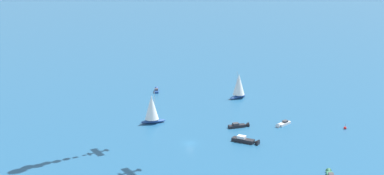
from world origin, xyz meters
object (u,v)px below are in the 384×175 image
at_px(motorboat_outer_ring_d, 240,126).
at_px(marker_buoy, 345,128).
at_px(sailboat_inshore, 239,86).
at_px(motorboat_far_port, 330,175).
at_px(sailboat_near_centre, 152,109).
at_px(motorboat_outer_ring_a, 247,141).
at_px(motorboat_offshore, 156,90).
at_px(motorboat_outer_ring_c, 283,124).

distance_m(motorboat_outer_ring_d, marker_buoy, 38.99).
relative_size(sailboat_inshore, motorboat_outer_ring_d, 1.71).
xyz_separation_m(motorboat_far_port, marker_buoy, (-4.82, 45.02, -0.15)).
xyz_separation_m(sailboat_near_centre, motorboat_outer_ring_a, (40.08, -3.02, -4.93)).
bearing_deg(sailboat_inshore, motorboat_outer_ring_a, -64.59).
bearing_deg(motorboat_offshore, sailboat_inshore, 10.58).
bearing_deg(motorboat_outer_ring_d, sailboat_near_centre, -160.79).
xyz_separation_m(motorboat_outer_ring_a, marker_buoy, (27.01, 30.27, -0.37)).
distance_m(motorboat_outer_ring_a, motorboat_outer_ring_d, 16.39).
bearing_deg(marker_buoy, motorboat_far_port, -83.89).
distance_m(motorboat_outer_ring_c, marker_buoy, 22.76).
distance_m(sailboat_inshore, motorboat_outer_ring_c, 41.10).
relative_size(motorboat_outer_ring_a, motorboat_outer_ring_c, 1.28).
distance_m(sailboat_inshore, marker_buoy, 55.85).
bearing_deg(marker_buoy, motorboat_outer_ring_c, -162.58).
distance_m(sailboat_near_centre, motorboat_outer_ring_c, 50.03).
bearing_deg(motorboat_outer_ring_a, sailboat_near_centre, 175.68).
bearing_deg(motorboat_offshore, motorboat_outer_ring_a, -34.89).
bearing_deg(motorboat_outer_ring_a, motorboat_outer_ring_c, 77.27).
bearing_deg(sailboat_inshore, motorboat_outer_ring_c, -43.23).
bearing_deg(motorboat_outer_ring_d, motorboat_outer_ring_c, 34.41).
relative_size(sailboat_near_centre, marker_buoy, 5.93).
bearing_deg(motorboat_outer_ring_d, marker_buoy, 24.59).
relative_size(motorboat_far_port, marker_buoy, 3.36).
bearing_deg(motorboat_far_port, motorboat_outer_ring_a, 155.14).
bearing_deg(motorboat_outer_ring_a, motorboat_outer_ring_d, 121.00).
height_order(sailboat_near_centre, motorboat_far_port, sailboat_near_centre).
xyz_separation_m(sailboat_near_centre, sailboat_inshore, (15.66, 48.37, -0.02)).
xyz_separation_m(sailboat_near_centre, motorboat_outer_ring_c, (45.38, 20.43, -5.11)).
relative_size(motorboat_offshore, motorboat_outer_ring_d, 1.02).
height_order(sailboat_near_centre, motorboat_offshore, sailboat_near_centre).
height_order(sailboat_inshore, motorboat_offshore, sailboat_inshore).
xyz_separation_m(motorboat_offshore, marker_buoy, (90.29, -13.86, -0.20)).
bearing_deg(motorboat_offshore, motorboat_outer_ring_c, -16.78).
bearing_deg(sailboat_inshore, motorboat_far_port, -49.62).
bearing_deg(sailboat_near_centre, sailboat_inshore, 72.05).
xyz_separation_m(sailboat_near_centre, motorboat_outer_ring_d, (31.64, 11.02, -5.06)).
xyz_separation_m(sailboat_near_centre, motorboat_offshore, (-23.20, 41.11, -5.10)).
xyz_separation_m(motorboat_far_port, motorboat_outer_ring_d, (-40.27, 28.79, 0.09)).
bearing_deg(sailboat_inshore, marker_buoy, -22.33).
bearing_deg(sailboat_inshore, motorboat_outer_ring_d, -66.84).
bearing_deg(sailboat_near_centre, motorboat_far_port, -13.88).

